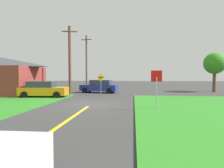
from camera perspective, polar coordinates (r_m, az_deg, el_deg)
The scene contains 9 objects.
ground_plane at distance 14.37m, azimuth -6.39°, elevation -6.19°, with size 120.00×120.00×0.00m, color #3A3A3A.
lane_stripe_center at distance 7.00m, azimuth -21.76°, elevation -15.84°, with size 0.20×14.00×0.01m, color yellow.
stop_sign at distance 12.13m, azimuth 13.40°, elevation 0.43°, with size 0.70×0.13×2.51m.
car_approaching_junction at distance 23.81m, azimuth -3.82°, elevation -0.72°, with size 4.77×2.49×1.62m.
parked_car_near_building at distance 19.80m, azimuth -20.16°, elevation -1.56°, with size 4.70×2.41×1.62m.
utility_pole_mid at distance 22.96m, azimuth -12.74°, elevation 7.35°, with size 1.78×0.52×8.02m.
utility_pole_far at distance 32.21m, azimuth -7.79°, elevation 6.91°, with size 1.80×0.28×8.94m.
direction_sign at distance 20.24m, azimuth -3.43°, elevation 0.69°, with size 0.89×0.20×2.43m.
oak_tree_left at distance 28.28m, azimuth 28.81°, elevation 5.46°, with size 2.81×2.81×5.20m.
Camera 1 is at (3.18, -13.84, 2.20)m, focal length 30.00 mm.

